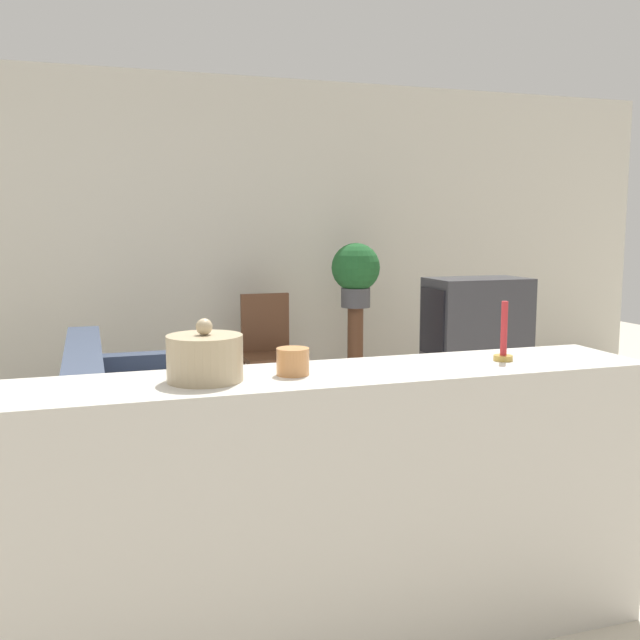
% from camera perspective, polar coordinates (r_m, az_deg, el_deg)
% --- Properties ---
extents(ground_plane, '(14.00, 14.00, 0.00)m').
position_cam_1_polar(ground_plane, '(3.09, -1.88, -20.81)').
color(ground_plane, beige).
extents(wall_back, '(9.00, 0.06, 2.70)m').
position_cam_1_polar(wall_back, '(6.09, -11.03, 6.35)').
color(wall_back, beige).
rests_on(wall_back, ground_plane).
extents(couch, '(0.93, 1.90, 0.79)m').
position_cam_1_polar(couch, '(4.27, -13.77, -8.71)').
color(couch, '#384256').
rests_on(couch, ground_plane).
extents(tv_stand, '(0.73, 0.53, 0.52)m').
position_cam_1_polar(tv_stand, '(5.17, 12.27, -6.08)').
color(tv_stand, brown).
rests_on(tv_stand, ground_plane).
extents(television, '(0.69, 0.41, 0.58)m').
position_cam_1_polar(television, '(5.06, 12.38, 0.01)').
color(television, '#333338').
rests_on(television, tv_stand).
extents(wooden_chair, '(0.44, 0.44, 0.92)m').
position_cam_1_polar(wooden_chair, '(5.71, -4.12, -2.14)').
color(wooden_chair, brown).
rests_on(wooden_chair, ground_plane).
extents(plant_stand, '(0.13, 0.13, 0.80)m').
position_cam_1_polar(plant_stand, '(5.93, 2.83, -2.80)').
color(plant_stand, brown).
rests_on(plant_stand, ground_plane).
extents(potted_plant, '(0.40, 0.40, 0.53)m').
position_cam_1_polar(potted_plant, '(5.85, 2.88, 3.92)').
color(potted_plant, '#4C4C51').
rests_on(potted_plant, plant_stand).
extents(foreground_counter, '(2.32, 0.44, 0.98)m').
position_cam_1_polar(foreground_counter, '(2.54, 0.60, -15.08)').
color(foreground_counter, beige).
rests_on(foreground_counter, ground_plane).
extents(decorative_bowl, '(0.24, 0.24, 0.20)m').
position_cam_1_polar(decorative_bowl, '(2.29, -9.20, -2.97)').
color(decorative_bowl, tan).
rests_on(decorative_bowl, foreground_counter).
extents(candle_jar, '(0.11, 0.11, 0.09)m').
position_cam_1_polar(candle_jar, '(2.35, -2.19, -3.34)').
color(candle_jar, '#C6844C').
rests_on(candle_jar, foreground_counter).
extents(candlestick, '(0.07, 0.07, 0.22)m').
position_cam_1_polar(candlestick, '(2.67, 14.48, -1.72)').
color(candlestick, '#B7933D').
rests_on(candlestick, foreground_counter).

